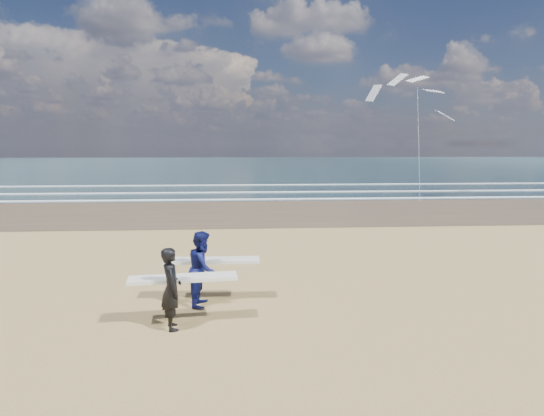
{
  "coord_description": "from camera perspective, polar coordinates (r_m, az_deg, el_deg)",
  "views": [
    {
      "loc": [
        1.1,
        -8.65,
        3.66
      ],
      "look_at": [
        2.19,
        6.0,
        1.7
      ],
      "focal_mm": 32.0,
      "sensor_mm": 36.0,
      "label": 1
    }
  ],
  "objects": [
    {
      "name": "foam_breakers",
      "position": [
        41.48,
        22.9,
        1.99
      ],
      "size": [
        220.0,
        11.7,
        0.05
      ],
      "color": "white",
      "rests_on": "ground"
    },
    {
      "name": "ocean",
      "position": [
        82.92,
        8.98,
        4.96
      ],
      "size": [
        220.0,
        100.0,
        0.02
      ],
      "primitive_type": "cube",
      "color": "#182D35",
      "rests_on": "ground"
    },
    {
      "name": "surfer_near",
      "position": [
        9.92,
        -11.53,
        -9.06
      ],
      "size": [
        2.24,
        1.07,
        1.65
      ],
      "color": "black",
      "rests_on": "ground"
    },
    {
      "name": "kite_1",
      "position": [
        35.43,
        16.81,
        10.23
      ],
      "size": [
        6.51,
        4.82,
        9.47
      ],
      "color": "slate",
      "rests_on": "ground"
    },
    {
      "name": "surfer_far",
      "position": [
        11.19,
        -8.05,
        -6.96
      ],
      "size": [
        2.21,
        1.08,
        1.71
      ],
      "color": "#0E1450",
      "rests_on": "ground"
    }
  ]
}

